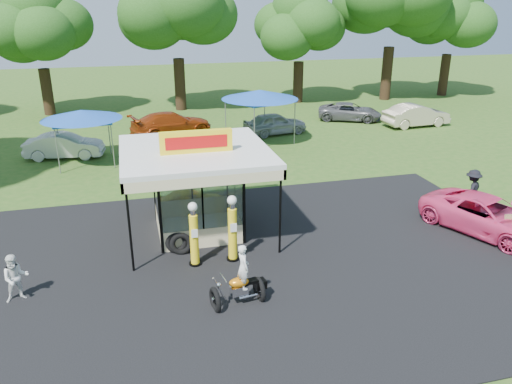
% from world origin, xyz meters
% --- Properties ---
extents(ground, '(120.00, 120.00, 0.00)m').
position_xyz_m(ground, '(0.00, 0.00, 0.00)').
color(ground, '#2A531A').
rests_on(ground, ground).
extents(asphalt_apron, '(20.00, 14.00, 0.04)m').
position_xyz_m(asphalt_apron, '(0.00, 2.00, 0.02)').
color(asphalt_apron, black).
rests_on(asphalt_apron, ground).
extents(gas_station_kiosk, '(5.40, 5.40, 4.18)m').
position_xyz_m(gas_station_kiosk, '(-2.00, 4.99, 1.78)').
color(gas_station_kiosk, white).
rests_on(gas_station_kiosk, ground).
extents(gas_pump_left, '(0.43, 0.43, 2.33)m').
position_xyz_m(gas_pump_left, '(-2.49, 2.36, 1.12)').
color(gas_pump_left, black).
rests_on(gas_pump_left, ground).
extents(gas_pump_right, '(0.45, 0.45, 2.42)m').
position_xyz_m(gas_pump_right, '(-1.17, 2.38, 1.16)').
color(gas_pump_right, black).
rests_on(gas_pump_right, ground).
extents(motorcycle, '(1.74, 1.02, 2.00)m').
position_xyz_m(motorcycle, '(-1.47, -0.26, 0.78)').
color(motorcycle, black).
rests_on(motorcycle, ground).
extents(spare_tires, '(0.99, 0.64, 0.83)m').
position_xyz_m(spare_tires, '(-2.93, 3.37, 0.40)').
color(spare_tires, black).
rests_on(spare_tires, ground).
extents(kiosk_car, '(2.82, 1.13, 0.96)m').
position_xyz_m(kiosk_car, '(-2.00, 7.20, 0.48)').
color(kiosk_car, yellow).
rests_on(kiosk_car, ground).
extents(pink_sedan, '(4.12, 5.58, 1.41)m').
position_xyz_m(pink_sedan, '(8.86, 2.10, 0.70)').
color(pink_sedan, '#FF4583').
rests_on(pink_sedan, ground).
extents(spectator_west, '(0.86, 0.74, 1.52)m').
position_xyz_m(spectator_west, '(-7.95, 1.59, 0.76)').
color(spectator_west, white).
rests_on(spectator_west, ground).
extents(spectator_east_a, '(1.36, 1.20, 1.82)m').
position_xyz_m(spectator_east_a, '(9.67, 4.19, 0.91)').
color(spectator_east_a, black).
rests_on(spectator_east_a, ground).
extents(bg_car_a, '(4.49, 2.06, 1.43)m').
position_xyz_m(bg_car_a, '(-7.96, 16.66, 0.71)').
color(bg_car_a, beige).
rests_on(bg_car_a, ground).
extents(bg_car_b, '(5.83, 3.62, 1.58)m').
position_xyz_m(bg_car_b, '(-1.53, 20.21, 0.79)').
color(bg_car_b, '#8D300A').
rests_on(bg_car_b, ground).
extents(bg_car_c, '(4.54, 2.45, 1.47)m').
position_xyz_m(bg_car_c, '(5.25, 18.84, 0.73)').
color(bg_car_c, '#9FA1A4').
rests_on(bg_car_c, ground).
extents(bg_car_d, '(5.15, 3.97, 1.30)m').
position_xyz_m(bg_car_d, '(11.89, 21.41, 0.65)').
color(bg_car_d, '#5B5A5D').
rests_on(bg_car_d, ground).
extents(bg_car_e, '(4.90, 2.02, 1.58)m').
position_xyz_m(bg_car_e, '(15.68, 18.46, 0.79)').
color(bg_car_e, beige).
rests_on(bg_car_e, ground).
extents(tent_west, '(4.27, 4.27, 2.99)m').
position_xyz_m(tent_west, '(-6.71, 15.31, 2.70)').
color(tent_west, gray).
rests_on(tent_west, ground).
extents(tent_east, '(4.76, 4.76, 3.33)m').
position_xyz_m(tent_east, '(3.72, 17.08, 3.01)').
color(tent_east, gray).
rests_on(tent_east, ground).
extents(oak_far_b, '(8.26, 8.26, 9.86)m').
position_xyz_m(oak_far_b, '(-10.24, 29.26, 6.29)').
color(oak_far_b, black).
rests_on(oak_far_b, ground).
extents(oak_far_c, '(9.88, 9.88, 11.64)m').
position_xyz_m(oak_far_c, '(0.05, 28.58, 7.39)').
color(oak_far_c, black).
rests_on(oak_far_c, ground).
extents(oak_far_d, '(8.14, 8.14, 9.69)m').
position_xyz_m(oak_far_d, '(10.45, 29.24, 6.18)').
color(oak_far_d, black).
rests_on(oak_far_d, ground).
extents(oak_far_e, '(10.80, 10.80, 12.86)m').
position_xyz_m(oak_far_e, '(18.57, 28.46, 8.21)').
color(oak_far_e, black).
rests_on(oak_far_e, ground).
extents(oak_far_f, '(8.55, 8.55, 10.30)m').
position_xyz_m(oak_far_f, '(24.90, 29.04, 6.61)').
color(oak_far_f, black).
rests_on(oak_far_f, ground).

